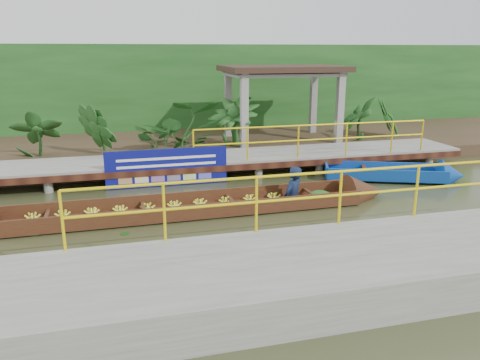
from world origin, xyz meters
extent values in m
plane|color=#2E3118|center=(0.00, 0.00, 0.00)|extent=(80.00, 80.00, 0.00)
cube|color=#35271A|center=(0.00, 7.50, 0.23)|extent=(30.00, 8.00, 0.45)
cube|color=slate|center=(0.00, 3.50, 0.50)|extent=(16.00, 2.00, 0.15)
cube|color=black|center=(0.00, 2.50, 0.42)|extent=(16.00, 0.12, 0.18)
cylinder|color=#DEC20B|center=(2.75, 2.55, 1.57)|extent=(7.50, 0.05, 0.05)
cylinder|color=#DEC20B|center=(2.75, 2.55, 1.12)|extent=(7.50, 0.05, 0.05)
cylinder|color=#DEC20B|center=(2.75, 2.55, 1.07)|extent=(0.05, 0.05, 1.00)
cylinder|color=slate|center=(-6.00, 2.70, 0.22)|extent=(0.24, 0.24, 0.55)
cylinder|color=slate|center=(-6.00, 4.30, 0.22)|extent=(0.24, 0.24, 0.55)
cylinder|color=slate|center=(-4.00, 2.70, 0.22)|extent=(0.24, 0.24, 0.55)
cylinder|color=slate|center=(-4.00, 4.30, 0.22)|extent=(0.24, 0.24, 0.55)
cylinder|color=slate|center=(-2.00, 2.70, 0.22)|extent=(0.24, 0.24, 0.55)
cylinder|color=slate|center=(-2.00, 4.30, 0.22)|extent=(0.24, 0.24, 0.55)
cylinder|color=slate|center=(0.00, 2.70, 0.22)|extent=(0.24, 0.24, 0.55)
cylinder|color=slate|center=(0.00, 4.30, 0.22)|extent=(0.24, 0.24, 0.55)
cylinder|color=slate|center=(2.00, 2.70, 0.22)|extent=(0.24, 0.24, 0.55)
cylinder|color=slate|center=(2.00, 4.30, 0.22)|extent=(0.24, 0.24, 0.55)
cylinder|color=slate|center=(4.00, 2.70, 0.22)|extent=(0.24, 0.24, 0.55)
cylinder|color=slate|center=(4.00, 4.30, 0.22)|extent=(0.24, 0.24, 0.55)
cylinder|color=slate|center=(6.00, 2.70, 0.22)|extent=(0.24, 0.24, 0.55)
cylinder|color=slate|center=(6.00, 4.30, 0.22)|extent=(0.24, 0.24, 0.55)
cylinder|color=slate|center=(0.00, 2.70, 0.22)|extent=(0.24, 0.24, 0.55)
cube|color=slate|center=(1.00, -4.20, 0.30)|extent=(18.00, 2.40, 0.70)
cylinder|color=#DEC20B|center=(1.00, -3.05, 1.65)|extent=(10.00, 0.05, 0.05)
cylinder|color=#DEC20B|center=(1.00, -3.05, 1.20)|extent=(10.00, 0.05, 0.05)
cylinder|color=#DEC20B|center=(1.00, -3.05, 1.15)|extent=(0.05, 0.05, 1.00)
cube|color=slate|center=(1.20, 5.10, 1.60)|extent=(0.25, 0.25, 2.80)
cube|color=slate|center=(4.80, 5.10, 1.60)|extent=(0.25, 0.25, 2.80)
cube|color=slate|center=(1.20, 7.50, 1.60)|extent=(0.25, 0.25, 2.80)
cube|color=slate|center=(4.80, 7.50, 1.60)|extent=(0.25, 0.25, 2.80)
cube|color=slate|center=(3.00, 6.30, 2.90)|extent=(4.00, 2.60, 0.12)
cube|color=#302018|center=(3.00, 6.30, 3.10)|extent=(4.40, 3.00, 0.20)
cube|color=#184415|center=(0.00, 10.00, 2.00)|extent=(30.00, 0.80, 4.00)
cube|color=#33170E|center=(-1.55, 0.00, 0.06)|extent=(8.43, 1.15, 0.06)
cube|color=#33170E|center=(-1.56, 0.53, 0.21)|extent=(8.42, 0.16, 0.36)
cube|color=#33170E|center=(-1.54, -0.53, 0.21)|extent=(8.42, 0.16, 0.36)
cone|color=#33170E|center=(3.14, 0.06, 0.15)|extent=(1.06, 1.02, 1.01)
ellipsoid|color=#184415|center=(1.82, 0.04, 0.17)|extent=(0.60, 0.47, 0.27)
imported|color=#0E1934|center=(1.08, 0.03, 0.98)|extent=(0.77, 0.74, 1.78)
cube|color=navy|center=(4.59, 1.54, 0.11)|extent=(3.57, 2.23, 0.11)
cube|color=navy|center=(4.78, 2.02, 0.25)|extent=(3.21, 1.34, 0.34)
cube|color=navy|center=(4.40, 1.07, 0.25)|extent=(3.21, 1.34, 0.34)
cube|color=navy|center=(3.00, 2.18, 0.25)|extent=(0.45, 0.98, 0.34)
cone|color=navy|center=(6.40, 0.82, 0.18)|extent=(0.99, 1.15, 0.96)
cube|color=black|center=(4.06, 1.76, 0.30)|extent=(0.49, 1.00, 0.06)
cube|color=navy|center=(-1.77, 2.48, 0.55)|extent=(3.44, 0.03, 1.07)
cube|color=white|center=(-1.77, 2.46, 0.82)|extent=(2.79, 0.01, 0.07)
cube|color=white|center=(-1.77, 2.46, 0.62)|extent=(2.79, 0.01, 0.07)
imported|color=#184415|center=(-5.54, 5.30, 1.17)|extent=(1.15, 1.15, 1.44)
imported|color=#184415|center=(-3.54, 5.30, 1.17)|extent=(1.15, 1.15, 1.44)
imported|color=#184415|center=(-1.04, 5.30, 1.17)|extent=(1.15, 1.15, 1.44)
imported|color=#184415|center=(0.96, 5.30, 1.17)|extent=(1.15, 1.15, 1.44)
imported|color=#184415|center=(5.96, 5.30, 1.17)|extent=(1.15, 1.15, 1.44)
imported|color=#184415|center=(7.46, 5.30, 1.17)|extent=(1.15, 1.15, 1.44)
camera|label=1|loc=(-3.05, -10.47, 3.75)|focal=35.00mm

